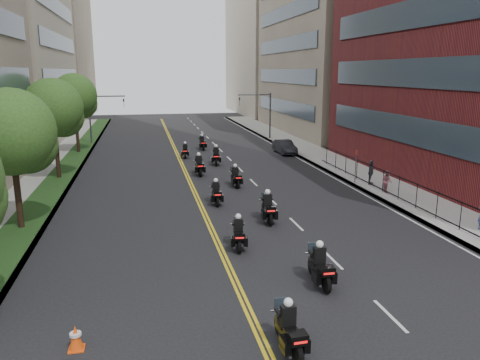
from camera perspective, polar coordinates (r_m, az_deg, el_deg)
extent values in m
plane|color=black|center=(16.12, 7.40, -17.24)|extent=(160.00, 160.00, 0.00)
cube|color=gray|center=(42.38, 11.72, 1.90)|extent=(4.00, 90.00, 0.15)
cube|color=gray|center=(39.59, -22.08, 0.42)|extent=(4.00, 90.00, 0.15)
cube|color=#1C3714|center=(39.44, -20.95, 0.61)|extent=(2.00, 90.00, 0.04)
cube|color=#333F4C|center=(35.73, 19.96, 4.90)|extent=(0.12, 25.80, 1.80)
cube|color=#333F4C|center=(35.44, 20.47, 11.31)|extent=(0.12, 25.80, 1.80)
cube|color=#333F4C|center=(35.59, 21.01, 17.74)|extent=(0.12, 25.80, 1.80)
cube|color=#796858|center=(66.85, 12.03, 18.75)|extent=(15.00, 28.00, 30.00)
cube|color=#333F4C|center=(64.06, 5.26, 8.92)|extent=(0.12, 24.08, 1.80)
cube|color=#333F4C|center=(63.89, 5.34, 12.50)|extent=(0.12, 24.08, 1.80)
cube|color=#333F4C|center=(63.98, 5.42, 16.08)|extent=(0.12, 24.08, 1.80)
cube|color=#333F4C|center=(64.32, 5.50, 19.64)|extent=(0.12, 24.08, 1.80)
cube|color=#AEA08C|center=(94.92, 4.43, 16.02)|extent=(15.00, 28.00, 26.00)
cube|color=#333F4C|center=(61.95, -20.52, 8.01)|extent=(0.12, 24.08, 1.80)
cube|color=#333F4C|center=(61.78, -20.82, 11.70)|extent=(0.12, 24.08, 1.80)
cube|color=#333F4C|center=(61.87, -21.13, 15.40)|extent=(0.12, 24.08, 1.80)
cube|color=#333F4C|center=(62.22, -21.45, 19.07)|extent=(0.12, 24.08, 1.80)
cube|color=#796858|center=(92.83, -23.35, 15.09)|extent=(16.00, 28.00, 26.00)
cube|color=black|center=(30.34, 19.83, -0.08)|extent=(0.05, 28.00, 0.05)
cube|color=black|center=(30.64, 19.64, -2.45)|extent=(0.05, 28.00, 0.05)
cylinder|color=#312315|center=(26.52, -25.55, -0.61)|extent=(0.32, 0.32, 4.83)
sphere|color=#27511B|center=(26.07, -26.15, 5.30)|extent=(4.40, 4.40, 4.40)
sphere|color=#27511B|center=(26.40, -24.53, 4.02)|extent=(3.08, 3.08, 3.08)
cylinder|color=#312315|center=(38.05, -21.47, 3.79)|extent=(0.32, 0.32, 5.11)
sphere|color=#27511B|center=(37.73, -21.84, 8.17)|extent=(4.40, 4.40, 4.40)
sphere|color=#27511B|center=(38.09, -20.75, 7.19)|extent=(3.08, 3.08, 3.08)
cylinder|color=#312315|center=(49.80, -19.28, 6.13)|extent=(0.32, 0.32, 5.39)
sphere|color=#27511B|center=(49.56, -19.55, 9.66)|extent=(4.40, 4.40, 4.40)
sphere|color=#27511B|center=(49.93, -18.74, 8.85)|extent=(3.08, 3.08, 3.08)
cylinder|color=#3F3F44|center=(57.41, 3.69, 7.77)|extent=(0.18, 0.18, 5.60)
cylinder|color=#3F3F44|center=(56.73, 1.75, 10.36)|extent=(4.00, 0.14, 0.14)
imported|color=black|center=(56.38, -0.06, 9.53)|extent=(0.16, 0.20, 1.00)
cylinder|color=#3F3F44|center=(55.64, -17.82, 7.00)|extent=(0.18, 0.18, 5.60)
cylinder|color=#3F3F44|center=(55.28, -15.92, 9.80)|extent=(4.00, 0.14, 0.14)
imported|color=black|center=(55.23, -13.98, 9.08)|extent=(0.16, 0.20, 1.00)
cylinder|color=black|center=(14.17, 7.03, -20.32)|extent=(0.16, 0.67, 0.66)
cylinder|color=black|center=(15.41, 4.85, -17.28)|extent=(0.16, 0.67, 0.66)
cube|color=black|center=(14.64, 5.91, -17.83)|extent=(0.46, 1.33, 0.39)
cube|color=silver|center=(14.79, 5.82, -18.48)|extent=(0.39, 0.55, 0.29)
cube|color=black|center=(13.90, 7.09, -18.57)|extent=(0.52, 0.43, 0.31)
cube|color=red|center=(13.75, 7.41, -19.06)|extent=(0.39, 0.05, 0.07)
cube|color=black|center=(14.44, 5.89, -16.07)|extent=(0.44, 0.29, 0.60)
sphere|color=white|center=(14.25, 5.91, -14.62)|extent=(0.28, 0.28, 0.28)
cylinder|color=black|center=(18.20, 10.49, -12.36)|extent=(0.17, 0.71, 0.71)
cylinder|color=black|center=(19.62, 8.79, -10.35)|extent=(0.17, 0.71, 0.71)
cube|color=black|center=(18.79, 9.64, -10.51)|extent=(0.48, 1.41, 0.42)
cube|color=silver|center=(18.93, 9.56, -11.12)|extent=(0.41, 0.58, 0.31)
cube|color=black|center=(17.98, 10.57, -10.81)|extent=(0.55, 0.45, 0.33)
cube|color=red|center=(17.80, 10.81, -11.14)|extent=(0.42, 0.04, 0.07)
cube|color=black|center=(18.64, 9.65, -8.99)|extent=(0.47, 0.30, 0.64)
sphere|color=white|center=(18.49, 9.69, -7.72)|extent=(0.30, 0.30, 0.30)
cylinder|color=black|center=(21.52, -0.06, -8.10)|extent=(0.22, 0.67, 0.66)
cylinder|color=black|center=(22.97, -0.33, -6.70)|extent=(0.22, 0.67, 0.66)
cube|color=black|center=(22.15, -0.20, -6.72)|extent=(0.58, 1.35, 0.39)
cube|color=silver|center=(22.27, -0.21, -7.21)|extent=(0.44, 0.58, 0.29)
cube|color=black|center=(21.34, -0.07, -6.83)|extent=(0.56, 0.47, 0.31)
cube|color=red|center=(21.16, -0.03, -7.07)|extent=(0.39, 0.08, 0.07)
cube|color=black|center=(22.04, -0.21, -5.49)|extent=(0.46, 0.33, 0.60)
sphere|color=white|center=(21.92, -0.21, -4.47)|extent=(0.28, 0.28, 0.28)
cylinder|color=black|center=(25.23, 3.71, -4.81)|extent=(0.21, 0.74, 0.73)
cylinder|color=black|center=(26.84, 3.04, -3.69)|extent=(0.21, 0.74, 0.73)
cube|color=black|center=(25.95, 3.38, -3.60)|extent=(0.57, 1.48, 0.43)
cube|color=silver|center=(26.07, 3.35, -4.09)|extent=(0.46, 0.62, 0.32)
cube|color=black|center=(25.07, 3.73, -3.60)|extent=(0.59, 0.50, 0.34)
cube|color=red|center=(24.86, 3.83, -3.79)|extent=(0.43, 0.07, 0.07)
cube|color=black|center=(25.85, 3.37, -2.43)|extent=(0.49, 0.34, 0.66)
sphere|color=white|center=(25.75, 3.38, -1.46)|extent=(0.31, 0.31, 0.31)
cylinder|color=black|center=(28.68, -2.76, -2.66)|extent=(0.16, 0.66, 0.66)
cylinder|color=black|center=(30.16, -3.11, -1.87)|extent=(0.16, 0.66, 0.66)
cube|color=black|center=(29.35, -2.94, -1.75)|extent=(0.46, 1.32, 0.39)
cube|color=silver|center=(29.46, -2.95, -2.14)|extent=(0.39, 0.54, 0.29)
cube|color=black|center=(28.55, -2.77, -1.69)|extent=(0.52, 0.42, 0.31)
cube|color=red|center=(28.36, -2.72, -1.83)|extent=(0.39, 0.04, 0.07)
cube|color=black|center=(29.28, -2.96, -0.81)|extent=(0.43, 0.29, 0.60)
sphere|color=white|center=(29.19, -2.98, -0.04)|extent=(0.28, 0.28, 0.28)
cylinder|color=black|center=(33.08, -0.27, -0.50)|extent=(0.15, 0.67, 0.66)
cylinder|color=black|center=(34.57, -0.86, 0.09)|extent=(0.15, 0.67, 0.66)
cube|color=black|center=(33.76, -0.57, 0.26)|extent=(0.44, 1.33, 0.39)
cube|color=silver|center=(33.86, -0.59, -0.10)|extent=(0.38, 0.55, 0.29)
cube|color=black|center=(32.97, -0.27, 0.36)|extent=(0.52, 0.42, 0.31)
cube|color=red|center=(32.78, -0.19, 0.25)|extent=(0.39, 0.04, 0.07)
cube|color=black|center=(33.70, -0.59, 1.08)|extent=(0.44, 0.28, 0.61)
sphere|color=white|center=(33.63, -0.60, 1.77)|extent=(0.28, 0.28, 0.28)
cylinder|color=black|center=(36.94, -4.85, 0.94)|extent=(0.15, 0.72, 0.72)
cylinder|color=black|center=(38.59, -5.17, 1.46)|extent=(0.15, 0.72, 0.72)
cube|color=black|center=(37.70, -5.02, 1.65)|extent=(0.45, 1.44, 0.43)
cube|color=silver|center=(37.80, -5.02, 1.30)|extent=(0.41, 0.59, 0.32)
cube|color=black|center=(36.82, -4.86, 1.79)|extent=(0.56, 0.45, 0.34)
cube|color=red|center=(36.61, -4.82, 1.69)|extent=(0.43, 0.03, 0.07)
cube|color=black|center=(37.65, -5.05, 2.46)|extent=(0.47, 0.30, 0.66)
sphere|color=white|center=(37.58, -5.06, 3.14)|extent=(0.31, 0.31, 0.31)
cylinder|color=black|center=(41.03, -2.90, 2.20)|extent=(0.24, 0.74, 0.72)
cylinder|color=black|center=(42.70, -2.97, 2.63)|extent=(0.24, 0.74, 0.72)
cube|color=black|center=(41.81, -2.94, 2.82)|extent=(0.63, 1.48, 0.43)
cube|color=silver|center=(41.91, -2.94, 2.50)|extent=(0.48, 0.63, 0.32)
cube|color=black|center=(40.93, -2.91, 2.96)|extent=(0.61, 0.51, 0.34)
cube|color=red|center=(40.71, -2.90, 2.87)|extent=(0.43, 0.09, 0.07)
cube|color=black|center=(41.77, -2.95, 3.55)|extent=(0.50, 0.36, 0.66)
sphere|color=white|center=(41.71, -2.96, 4.16)|extent=(0.31, 0.31, 0.31)
cylinder|color=black|center=(44.72, -6.69, 2.97)|extent=(0.19, 0.64, 0.63)
cylinder|color=black|center=(46.17, -6.68, 3.29)|extent=(0.19, 0.64, 0.63)
cube|color=black|center=(45.40, -6.70, 3.45)|extent=(0.51, 1.28, 0.37)
cube|color=silver|center=(45.48, -6.69, 3.20)|extent=(0.40, 0.54, 0.28)
cube|color=black|center=(44.64, -6.71, 3.58)|extent=(0.52, 0.43, 0.30)
cube|color=red|center=(44.45, -6.71, 3.51)|extent=(0.37, 0.06, 0.06)
cube|color=black|center=(45.37, -6.71, 4.04)|extent=(0.43, 0.30, 0.57)
sphere|color=white|center=(45.32, -6.72, 4.52)|extent=(0.27, 0.27, 0.27)
cylinder|color=black|center=(49.25, -4.49, 3.98)|extent=(0.17, 0.68, 0.67)
cylinder|color=black|center=(50.79, -4.80, 4.25)|extent=(0.17, 0.68, 0.67)
cube|color=black|center=(49.98, -4.65, 4.43)|extent=(0.47, 1.35, 0.39)
cube|color=silver|center=(50.06, -4.66, 4.18)|extent=(0.40, 0.56, 0.30)
cube|color=black|center=(49.17, -4.50, 4.57)|extent=(0.53, 0.43, 0.32)
cube|color=red|center=(48.98, -4.46, 4.51)|extent=(0.40, 0.05, 0.07)
cube|color=black|center=(49.96, -4.67, 5.00)|extent=(0.44, 0.29, 0.61)
sphere|color=white|center=(49.91, -4.68, 5.47)|extent=(0.29, 0.29, 0.29)
imported|color=black|center=(47.50, 5.46, 4.04)|extent=(1.56, 4.18, 1.36)
imported|color=#9B5560|center=(32.96, 17.49, -0.14)|extent=(0.65, 0.79, 1.52)
imported|color=#47464F|center=(34.92, 15.67, 0.91)|extent=(0.89, 1.11, 1.76)
cube|color=#F84B0D|center=(15.66, -19.29, -18.83)|extent=(0.47, 0.47, 0.03)
cone|color=#F84B0D|center=(15.47, -19.40, -17.66)|extent=(0.44, 0.44, 0.78)
cylinder|color=silver|center=(15.42, -19.43, -17.30)|extent=(0.34, 0.34, 0.09)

